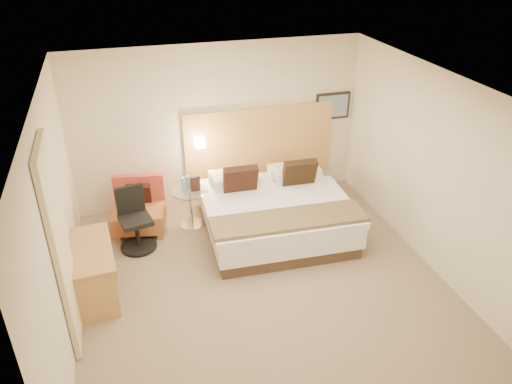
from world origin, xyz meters
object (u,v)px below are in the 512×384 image
object	(u,v)px
bed	(274,212)
side_table	(191,206)
desk_chair	(135,224)
lounge_chair	(139,210)
desk	(93,258)

from	to	relation	value
bed	side_table	size ratio (longest dim) A/B	3.62
side_table	desk_chair	world-z (taller)	desk_chair
bed	lounge_chair	bearing A→B (deg)	161.52
lounge_chair	desk_chair	size ratio (longest dim) A/B	0.95
side_table	lounge_chair	bearing A→B (deg)	169.99
bed	desk_chair	xyz separation A→B (m)	(-2.10, 0.17, 0.04)
side_table	desk_chair	distance (m)	0.96
desk	desk_chair	xyz separation A→B (m)	(0.57, 0.96, -0.18)
bed	lounge_chair	distance (m)	2.12
bed	desk_chair	distance (m)	2.11
side_table	desk	xyz separation A→B (m)	(-1.46, -1.32, 0.22)
side_table	desk	size ratio (longest dim) A/B	0.53
bed	side_table	world-z (taller)	bed
lounge_chair	desk_chair	world-z (taller)	desk_chair
lounge_chair	desk_chair	xyz separation A→B (m)	(-0.10, -0.50, 0.06)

